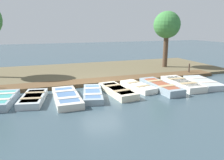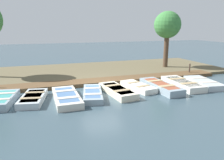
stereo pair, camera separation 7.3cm
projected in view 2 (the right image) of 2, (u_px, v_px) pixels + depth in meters
The scene contains 14 objects.
ground_plane at pixel (102, 88), 13.79m from camera, with size 80.00×80.00×0.00m, color #384C56.
shore_bank at pixel (85, 72), 18.36m from camera, with size 8.00×24.00×0.19m.
dock_walkway at pixel (97, 82), 14.92m from camera, with size 1.44×18.34×0.24m.
rowboat_0 at pixel (2, 100), 10.98m from camera, with size 2.76×1.57×0.41m.
rowboat_1 at pixel (33, 98), 11.32m from camera, with size 2.78×1.59×0.35m.
rowboat_2 at pixel (66, 97), 11.48m from camera, with size 3.32×1.25×0.36m.
rowboat_3 at pixel (93, 94), 12.09m from camera, with size 3.18×1.65×0.34m.
rowboat_4 at pixel (117, 91), 12.58m from camera, with size 3.20×1.42×0.38m.
rowboat_5 at pixel (138, 87), 13.51m from camera, with size 2.78×1.46×0.35m.
rowboat_6 at pixel (161, 86), 13.42m from camera, with size 3.50×1.20×0.43m.
rowboat_7 at pixel (182, 84), 14.10m from camera, with size 3.37×1.36×0.40m.
rowboat_8 at pixel (203, 83), 14.36m from camera, with size 3.14×1.64×0.38m.
mooring_post_far at pixel (189, 69), 17.34m from camera, with size 0.11×0.11×0.95m.
park_tree_left at pixel (167, 26), 19.17m from camera, with size 2.35×2.35×5.12m.
Camera 2 is at (12.76, -3.69, 3.79)m, focal length 35.00 mm.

